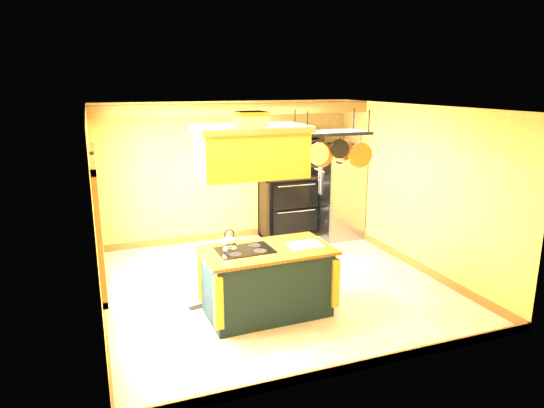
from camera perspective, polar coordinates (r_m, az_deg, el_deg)
floor at (r=7.61m, az=0.19°, el=-9.43°), size 5.00×5.00×0.00m
ceiling at (r=6.98m, az=0.20°, el=11.33°), size 5.00×5.00×0.00m
wall_back at (r=9.51m, az=-5.14°, el=3.82°), size 5.00×0.02×2.70m
wall_front at (r=5.01m, az=10.39°, el=-5.82°), size 5.00×0.02×2.70m
wall_left at (r=6.74m, az=-20.11°, el=-1.28°), size 0.02×5.00×2.70m
wall_right at (r=8.37m, az=16.43°, el=1.89°), size 0.02×5.00×2.70m
ceiling_beam at (r=8.60m, az=-3.88°, el=11.09°), size 5.00×0.15×0.20m
window_near at (r=5.96m, az=-19.69°, el=-2.71°), size 0.06×1.06×1.56m
window_far at (r=7.31m, az=-19.95°, el=0.30°), size 0.06×1.06×1.56m
kitchen_island at (r=6.54m, az=-0.63°, el=-9.03°), size 1.75×1.01×1.11m
range_hood at (r=6.00m, az=-2.47°, el=6.44°), size 1.38×0.78×0.80m
pot_rack at (r=6.43m, az=7.08°, el=7.21°), size 1.06×0.48×0.76m
refrigerator at (r=9.82m, az=7.71°, el=1.27°), size 0.78×0.92×1.80m
hutch at (r=9.78m, az=2.08°, el=1.10°), size 1.21×0.55×2.14m
floor_register at (r=6.98m, az=-8.63°, el=-11.83°), size 0.30×0.19×0.01m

